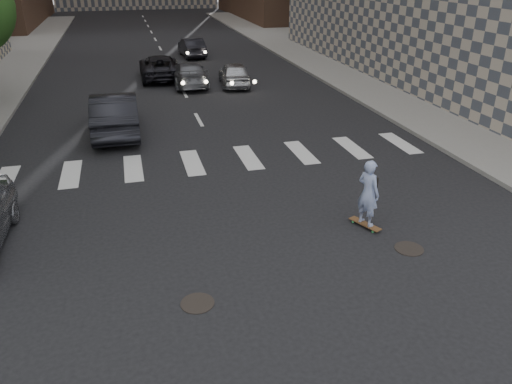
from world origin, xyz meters
TOP-DOWN VIEW (x-y plane):
  - ground at (0.00, 0.00)m, footprint 160.00×160.00m
  - sidewalk_right at (14.50, 20.00)m, footprint 13.00×80.00m
  - manhole_b at (-2.00, 1.20)m, footprint 0.70×0.70m
  - manhole_c at (3.30, 2.00)m, footprint 0.70×0.70m
  - skateboarder at (2.76, 3.30)m, footprint 0.65×0.96m
  - traffic_car_a at (-3.47, 13.00)m, footprint 1.77×5.03m
  - traffic_car_b at (0.50, 20.65)m, footprint 1.86×4.47m
  - traffic_car_c at (-0.90, 22.82)m, footprint 2.31×4.90m
  - traffic_car_d at (2.92, 20.00)m, footprint 1.94×3.97m
  - traffic_car_e at (1.93, 29.61)m, footprint 1.62×4.08m

SIDE VIEW (x-z plane):
  - ground at x=0.00m, z-range 0.00..0.00m
  - manhole_b at x=-2.00m, z-range 0.00..0.02m
  - manhole_c at x=3.30m, z-range 0.00..0.02m
  - sidewalk_right at x=14.50m, z-range 0.00..0.15m
  - traffic_car_b at x=0.50m, z-range 0.00..1.29m
  - traffic_car_d at x=2.92m, z-range 0.00..1.30m
  - traffic_car_e at x=1.93m, z-range 0.00..1.32m
  - traffic_car_c at x=-0.90m, z-range 0.00..1.35m
  - traffic_car_a at x=-3.47m, z-range 0.00..1.66m
  - skateboarder at x=2.76m, z-range 0.05..1.92m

